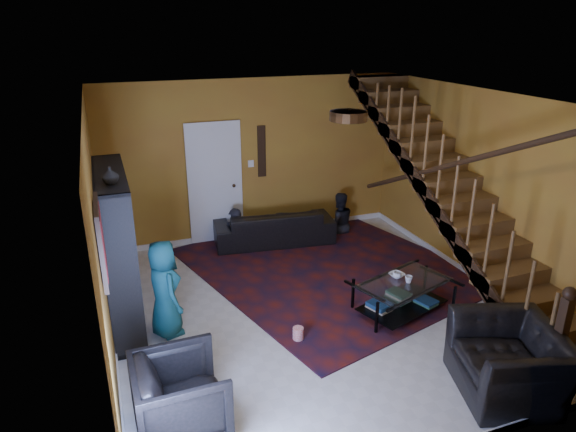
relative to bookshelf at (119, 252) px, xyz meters
name	(u,v)px	position (x,y,z in m)	size (l,w,h in m)	color
floor	(314,308)	(2.40, -0.60, -0.96)	(5.50, 5.50, 0.00)	beige
room	(198,277)	(1.07, 0.73, -0.91)	(5.50, 5.50, 5.50)	#AB8426
staircase	(454,193)	(4.53, -0.60, 0.43)	(0.95, 5.02, 3.18)	brown
bookshelf	(119,252)	(0.00, 0.00, 0.00)	(0.35, 1.80, 2.00)	black
door	(215,185)	(1.70, 2.12, 0.06)	(0.82, 0.05, 2.05)	silver
framed_picture	(101,241)	(-0.17, -1.50, 0.79)	(0.04, 0.74, 0.74)	maroon
wall_hanging	(262,151)	(2.55, 2.13, 0.59)	(0.14, 0.03, 0.90)	black
ceiling_fixture	(349,116)	(2.40, -1.40, 1.78)	(0.40, 0.40, 0.10)	#3F2814
rug	(328,267)	(3.10, 0.46, -0.95)	(3.62, 4.13, 0.02)	#4E140E
sofa	(274,226)	(2.62, 1.70, -0.66)	(2.07, 0.81, 0.60)	black
armchair_left	(181,397)	(0.35, -2.22, -0.58)	(0.82, 0.84, 0.77)	black
armchair_right	(510,361)	(3.65, -2.85, -0.60)	(1.13, 0.99, 0.73)	black
person_adult_a	(235,240)	(1.93, 1.75, -0.84)	(0.42, 0.28, 1.16)	black
person_adult_b	(339,224)	(3.90, 1.75, -0.81)	(0.59, 0.46, 1.21)	black
person_child	(164,289)	(0.45, -0.52, -0.34)	(0.61, 0.40, 1.24)	#174E57
coffee_table	(403,295)	(3.46, -1.13, -0.70)	(1.37, 1.05, 0.46)	black
cup_a	(397,275)	(3.43, -1.00, -0.46)	(0.12, 0.12, 0.09)	#999999
cup_b	(409,279)	(3.51, -1.16, -0.46)	(0.10, 0.10, 0.09)	#999999
bowl	(397,275)	(3.45, -0.96, -0.48)	(0.20, 0.20, 0.05)	#999999
vase	(110,175)	(0.00, -0.50, 1.13)	(0.18, 0.18, 0.19)	#999999
popcorn_bucket	(298,333)	(1.92, -1.24, -0.87)	(0.13, 0.13, 0.15)	red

